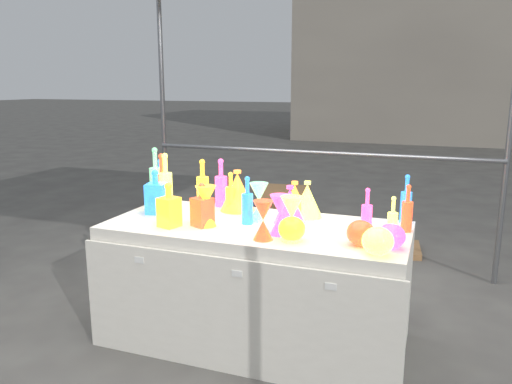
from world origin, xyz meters
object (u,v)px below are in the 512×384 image
(lampshade_0, at_px, (295,199))
(hourglass_0, at_px, (263,220))
(decanter_0, at_px, (169,205))
(globe_0, at_px, (292,230))
(cardboard_box_closed, at_px, (286,203))
(bottle_0, at_px, (203,183))
(display_table, at_px, (255,283))

(lampshade_0, bearing_deg, hourglass_0, -105.97)
(decanter_0, bearing_deg, globe_0, 14.71)
(cardboard_box_closed, xyz_separation_m, lampshade_0, (0.82, -2.53, 0.67))
(cardboard_box_closed, distance_m, globe_0, 3.22)
(bottle_0, bearing_deg, hourglass_0, -41.79)
(decanter_0, xyz_separation_m, globe_0, (0.76, -0.01, -0.07))
(cardboard_box_closed, xyz_separation_m, hourglass_0, (0.79, -3.06, 0.67))
(display_table, relative_size, lampshade_0, 8.02)
(cardboard_box_closed, xyz_separation_m, bottle_0, (0.15, -2.48, 0.72))
(display_table, bearing_deg, hourglass_0, -61.62)
(hourglass_0, height_order, globe_0, hourglass_0)
(display_table, height_order, globe_0, globe_0)
(cardboard_box_closed, xyz_separation_m, decanter_0, (0.19, -3.01, 0.69))
(bottle_0, bearing_deg, globe_0, -34.16)
(display_table, relative_size, hourglass_0, 8.47)
(display_table, xyz_separation_m, decanter_0, (-0.47, -0.21, 0.51))
(display_table, height_order, hourglass_0, hourglass_0)
(bottle_0, relative_size, hourglass_0, 1.51)
(bottle_0, relative_size, decanter_0, 1.23)
(cardboard_box_closed, distance_m, lampshade_0, 2.75)
(cardboard_box_closed, bearing_deg, bottle_0, -92.86)
(lampshade_0, bearing_deg, decanter_0, -156.20)
(cardboard_box_closed, relative_size, bottle_0, 1.63)
(bottle_0, bearing_deg, lampshade_0, -4.61)
(bottle_0, distance_m, decanter_0, 0.53)
(cardboard_box_closed, relative_size, globe_0, 3.61)
(bottle_0, bearing_deg, decanter_0, -85.89)
(display_table, xyz_separation_m, bottle_0, (-0.50, 0.32, 0.54))
(globe_0, bearing_deg, bottle_0, 145.84)
(hourglass_0, xyz_separation_m, globe_0, (0.15, 0.04, -0.05))
(display_table, distance_m, lampshade_0, 0.58)
(cardboard_box_closed, relative_size, hourglass_0, 2.45)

